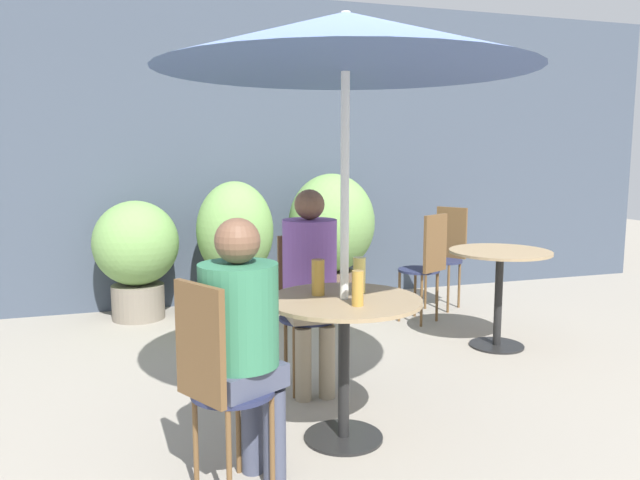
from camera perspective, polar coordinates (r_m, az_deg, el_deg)
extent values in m
plane|color=gray|center=(3.22, 2.08, -19.73)|extent=(20.00, 20.00, 0.00)
cube|color=#3D4756|center=(6.22, -9.01, 7.93)|extent=(10.00, 0.06, 3.00)
cylinder|color=black|center=(3.46, 2.16, -17.55)|extent=(0.42, 0.42, 0.01)
cylinder|color=black|center=(3.32, 2.19, -11.80)|extent=(0.06, 0.06, 0.72)
cylinder|color=#997F5B|center=(3.21, 2.23, -5.56)|extent=(0.80, 0.80, 0.02)
cylinder|color=black|center=(5.11, 15.83, -9.25)|extent=(0.42, 0.42, 0.01)
cylinder|color=black|center=(5.02, 15.99, -5.23)|extent=(0.06, 0.06, 0.72)
cylinder|color=#997F5B|center=(4.95, 16.16, -1.04)|extent=(0.77, 0.77, 0.02)
cylinder|color=#232847|center=(3.95, -1.09, -7.16)|extent=(0.37, 0.37, 0.02)
cylinder|color=brown|center=(4.16, 0.10, -9.78)|extent=(0.02, 0.02, 0.45)
cylinder|color=brown|center=(4.10, -3.15, -10.05)|extent=(0.02, 0.02, 0.45)
cylinder|color=brown|center=(3.94, 1.07, -10.80)|extent=(0.02, 0.02, 0.45)
cylinder|color=brown|center=(3.88, -2.36, -11.10)|extent=(0.02, 0.02, 0.45)
cube|color=brown|center=(4.05, -1.70, -3.04)|extent=(0.31, 0.04, 0.50)
cylinder|color=#232847|center=(2.82, -7.97, -13.59)|extent=(0.37, 0.37, 0.02)
cylinder|color=brown|center=(2.94, -11.30, -17.79)|extent=(0.02, 0.02, 0.45)
cylinder|color=brown|center=(2.77, -8.32, -19.45)|extent=(0.02, 0.02, 0.45)
cylinder|color=brown|center=(3.07, -7.48, -16.56)|extent=(0.02, 0.02, 0.45)
cylinder|color=brown|center=(2.90, -4.40, -18.02)|extent=(0.02, 0.02, 0.45)
cube|color=brown|center=(2.64, -10.93, -9.23)|extent=(0.17, 0.29, 0.50)
cylinder|color=#232847|center=(6.10, 11.19, -1.89)|extent=(0.37, 0.37, 0.02)
cylinder|color=brown|center=(6.20, 12.61, -4.00)|extent=(0.02, 0.02, 0.45)
cylinder|color=brown|center=(6.30, 10.64, -3.75)|extent=(0.02, 0.02, 0.45)
cylinder|color=brown|center=(5.99, 11.65, -4.40)|extent=(0.02, 0.02, 0.45)
cylinder|color=brown|center=(6.10, 9.63, -4.13)|extent=(0.02, 0.02, 0.45)
cube|color=brown|center=(6.21, 11.93, 0.67)|extent=(0.20, 0.27, 0.50)
cylinder|color=#232847|center=(5.59, 9.02, -2.74)|extent=(0.37, 0.37, 0.02)
cylinder|color=brown|center=(5.48, 9.26, -5.51)|extent=(0.02, 0.02, 0.45)
cylinder|color=brown|center=(5.67, 10.65, -5.08)|extent=(0.02, 0.02, 0.45)
cylinder|color=brown|center=(5.61, 7.26, -5.14)|extent=(0.02, 0.02, 0.45)
cylinder|color=brown|center=(5.80, 8.69, -4.74)|extent=(0.02, 0.02, 0.45)
cube|color=brown|center=(5.46, 10.49, -0.29)|extent=(0.29, 0.17, 0.50)
cylinder|color=gray|center=(3.85, -1.54, -11.29)|extent=(0.10, 0.10, 0.45)
cylinder|color=gray|center=(3.89, 0.64, -11.10)|extent=(0.10, 0.10, 0.45)
cube|color=gray|center=(3.90, -0.94, -6.45)|extent=(0.30, 0.33, 0.10)
cylinder|color=#7A4C9E|center=(3.83, -0.95, -1.98)|extent=(0.33, 0.33, 0.52)
sphere|color=brown|center=(3.79, -0.97, 3.27)|extent=(0.19, 0.19, 0.19)
cylinder|color=#42475B|center=(2.96, -4.18, -17.50)|extent=(0.10, 0.10, 0.45)
cylinder|color=#42475B|center=(3.07, -6.20, -16.57)|extent=(0.10, 0.10, 0.45)
cube|color=#42475B|center=(2.82, -7.34, -12.22)|extent=(0.43, 0.41, 0.10)
cylinder|color=#337551|center=(2.74, -7.44, -6.79)|extent=(0.35, 0.35, 0.45)
sphere|color=brown|center=(2.67, -7.57, -0.07)|extent=(0.20, 0.20, 0.20)
cylinder|color=#B28433|center=(3.27, -0.18, -3.43)|extent=(0.07, 0.07, 0.19)
cylinder|color=#B28433|center=(3.05, 3.46, -4.42)|extent=(0.06, 0.06, 0.17)
cylinder|color=#DBC65B|center=(3.32, 3.61, -3.23)|extent=(0.07, 0.07, 0.19)
cylinder|color=slate|center=(5.92, -16.28, -5.43)|extent=(0.47, 0.47, 0.31)
ellipsoid|color=#709E51|center=(5.82, -16.48, -0.28)|extent=(0.76, 0.76, 0.76)
cylinder|color=brown|center=(5.90, -7.66, -5.12)|extent=(0.44, 0.44, 0.33)
ellipsoid|color=#709E51|center=(5.79, -7.77, 0.86)|extent=(0.71, 0.71, 0.91)
cylinder|color=brown|center=(6.17, 1.06, -4.41)|extent=(0.46, 0.46, 0.34)
ellipsoid|color=#709E51|center=(6.06, 1.07, 1.58)|extent=(0.84, 0.84, 0.95)
cylinder|color=silver|center=(3.15, 2.26, 0.45)|extent=(0.04, 0.04, 2.17)
cone|color=#3D5184|center=(3.16, 2.36, 17.68)|extent=(1.86, 1.86, 0.28)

